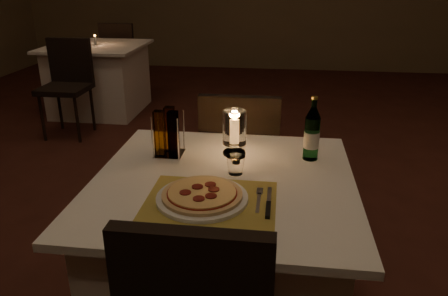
# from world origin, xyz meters

# --- Properties ---
(floor) EXTENTS (8.00, 10.00, 0.02)m
(floor) POSITION_xyz_m (0.00, 0.00, -0.01)
(floor) COLOR #491F17
(floor) RESTS_ON ground
(main_table) EXTENTS (1.00, 1.00, 0.74)m
(main_table) POSITION_xyz_m (-0.03, -0.61, 0.37)
(main_table) COLOR white
(main_table) RESTS_ON ground
(chair_far) EXTENTS (0.42, 0.42, 0.90)m
(chair_far) POSITION_xyz_m (-0.03, 0.11, 0.55)
(chair_far) COLOR black
(chair_far) RESTS_ON ground
(placemat) EXTENTS (0.45, 0.34, 0.00)m
(placemat) POSITION_xyz_m (-0.05, -0.79, 0.74)
(placemat) COLOR #AA933B
(placemat) RESTS_ON main_table
(plate) EXTENTS (0.32, 0.32, 0.01)m
(plate) POSITION_xyz_m (-0.08, -0.79, 0.75)
(plate) COLOR white
(plate) RESTS_ON placemat
(pizza) EXTENTS (0.28, 0.28, 0.02)m
(pizza) POSITION_xyz_m (-0.08, -0.79, 0.77)
(pizza) COLOR #D8B77F
(pizza) RESTS_ON plate
(fork) EXTENTS (0.02, 0.18, 0.00)m
(fork) POSITION_xyz_m (0.11, -0.75, 0.75)
(fork) COLOR silver
(fork) RESTS_ON placemat
(knife) EXTENTS (0.02, 0.22, 0.01)m
(knife) POSITION_xyz_m (0.15, -0.81, 0.75)
(knife) COLOR black
(knife) RESTS_ON placemat
(tumbler) EXTENTS (0.07, 0.07, 0.07)m
(tumbler) POSITION_xyz_m (0.01, -0.55, 0.78)
(tumbler) COLOR white
(tumbler) RESTS_ON main_table
(water_bottle) EXTENTS (0.07, 0.07, 0.27)m
(water_bottle) POSITION_xyz_m (0.31, -0.36, 0.85)
(water_bottle) COLOR #56A061
(water_bottle) RESTS_ON main_table
(hurricane_candle) EXTENTS (0.10, 0.10, 0.20)m
(hurricane_candle) POSITION_xyz_m (-0.02, -0.35, 0.85)
(hurricane_candle) COLOR white
(hurricane_candle) RESTS_ON main_table
(cruet_caddy) EXTENTS (0.12, 0.12, 0.21)m
(cruet_caddy) POSITION_xyz_m (-0.30, -0.41, 0.84)
(cruet_caddy) COLOR white
(cruet_caddy) RESTS_ON main_table
(neighbor_table_left) EXTENTS (1.00, 1.00, 0.74)m
(neighbor_table_left) POSITION_xyz_m (-1.83, 2.44, 0.37)
(neighbor_table_left) COLOR white
(neighbor_table_left) RESTS_ON ground
(neighbor_chair_la) EXTENTS (0.42, 0.42, 0.90)m
(neighbor_chair_la) POSITION_xyz_m (-1.83, 1.73, 0.55)
(neighbor_chair_la) COLOR black
(neighbor_chair_la) RESTS_ON ground
(neighbor_chair_lb) EXTENTS (0.42, 0.42, 0.90)m
(neighbor_chair_lb) POSITION_xyz_m (-1.83, 3.16, 0.55)
(neighbor_chair_lb) COLOR black
(neighbor_chair_lb) RESTS_ON ground
(neighbor_candle_left) EXTENTS (0.03, 0.03, 0.11)m
(neighbor_candle_left) POSITION_xyz_m (-1.83, 2.44, 0.79)
(neighbor_candle_left) COLOR white
(neighbor_candle_left) RESTS_ON neighbor_table_left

